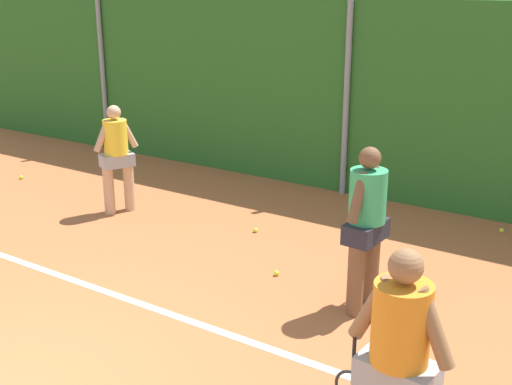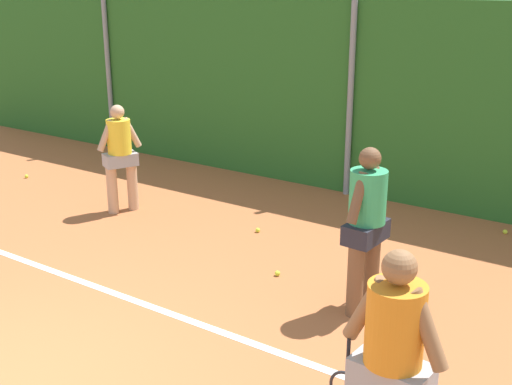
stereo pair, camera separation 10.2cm
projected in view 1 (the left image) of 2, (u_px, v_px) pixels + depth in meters
name	position (u px, v px, depth m)	size (l,w,h in m)	color
ground_plane	(151.00, 308.00, 7.12)	(29.59, 29.59, 0.00)	#A85B33
hedge_fence_backdrop	(351.00, 99.00, 10.61)	(19.23, 0.25, 3.19)	#286023
fence_post_left	(103.00, 71.00, 13.32)	(0.10, 0.10, 3.34)	gray
fence_post_center	(346.00, 96.00, 10.44)	(0.10, 0.10, 3.34)	gray
court_baseline_paint	(152.00, 307.00, 7.12)	(14.05, 0.10, 0.01)	white
player_foreground_near	(398.00, 360.00, 4.32)	(0.84, 0.39, 1.83)	#8C603D
player_midcourt	(366.00, 221.00, 6.82)	(0.39, 0.84, 1.83)	brown
player_backcourt_far	(117.00, 153.00, 9.81)	(0.47, 0.65, 1.68)	tan
tennis_ball_2	(255.00, 230.00, 9.26)	(0.07, 0.07, 0.07)	#CCDB33
tennis_ball_4	(502.00, 230.00, 9.25)	(0.07, 0.07, 0.07)	#CCDB33
tennis_ball_5	(21.00, 177.00, 11.74)	(0.07, 0.07, 0.07)	#CCDB33
tennis_ball_7	(277.00, 273.00, 7.89)	(0.07, 0.07, 0.07)	#CCDB33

